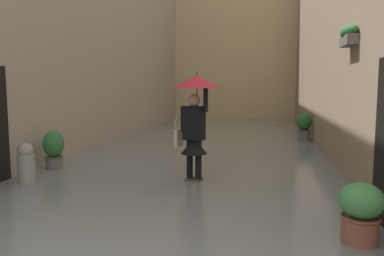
{
  "coord_description": "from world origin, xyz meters",
  "views": [
    {
      "loc": [
        -1.64,
        2.01,
        1.82
      ],
      "look_at": [
        -0.14,
        -5.65,
        0.95
      ],
      "focal_mm": 35.01,
      "sensor_mm": 36.0,
      "label": 1
    }
  ],
  "objects_px": {
    "person_wading": "(195,109)",
    "potted_plant_near_left": "(304,127)",
    "potted_plant_mid_left": "(361,213)",
    "mooring_bollard": "(26,165)",
    "potted_plant_near_right": "(54,149)"
  },
  "relations": [
    {
      "from": "mooring_bollard",
      "to": "person_wading",
      "type": "bearing_deg",
      "value": -166.46
    },
    {
      "from": "person_wading",
      "to": "potted_plant_near_left",
      "type": "relative_size",
      "value": 2.18
    },
    {
      "from": "person_wading",
      "to": "mooring_bollard",
      "type": "distance_m",
      "value": 3.28
    },
    {
      "from": "potted_plant_near_right",
      "to": "potted_plant_near_left",
      "type": "xyz_separation_m",
      "value": [
        -5.71,
        -5.43,
        0.03
      ]
    },
    {
      "from": "potted_plant_near_left",
      "to": "mooring_bollard",
      "type": "relative_size",
      "value": 1.2
    },
    {
      "from": "person_wading",
      "to": "potted_plant_near_left",
      "type": "height_order",
      "value": "person_wading"
    },
    {
      "from": "person_wading",
      "to": "potted_plant_mid_left",
      "type": "xyz_separation_m",
      "value": [
        -2.34,
        2.42,
        -1.0
      ]
    },
    {
      "from": "potted_plant_near_left",
      "to": "mooring_bollard",
      "type": "bearing_deg",
      "value": 49.79
    },
    {
      "from": "potted_plant_near_right",
      "to": "potted_plant_mid_left",
      "type": "height_order",
      "value": "potted_plant_near_right"
    },
    {
      "from": "potted_plant_near_left",
      "to": "potted_plant_mid_left",
      "type": "distance_m",
      "value": 8.28
    },
    {
      "from": "person_wading",
      "to": "potted_plant_near_left",
      "type": "xyz_separation_m",
      "value": [
        -2.54,
        -5.86,
        -0.9
      ]
    },
    {
      "from": "potted_plant_mid_left",
      "to": "person_wading",
      "type": "bearing_deg",
      "value": -45.88
    },
    {
      "from": "potted_plant_mid_left",
      "to": "mooring_bollard",
      "type": "xyz_separation_m",
      "value": [
        5.37,
        -1.69,
        -0.02
      ]
    },
    {
      "from": "person_wading",
      "to": "mooring_bollard",
      "type": "height_order",
      "value": "person_wading"
    },
    {
      "from": "potted_plant_near_right",
      "to": "potted_plant_mid_left",
      "type": "relative_size",
      "value": 1.18
    }
  ]
}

